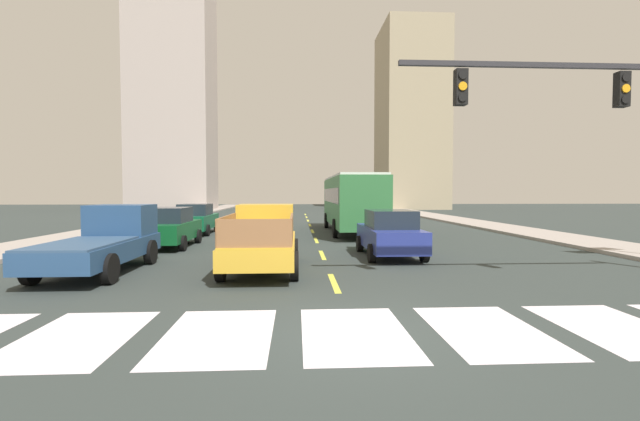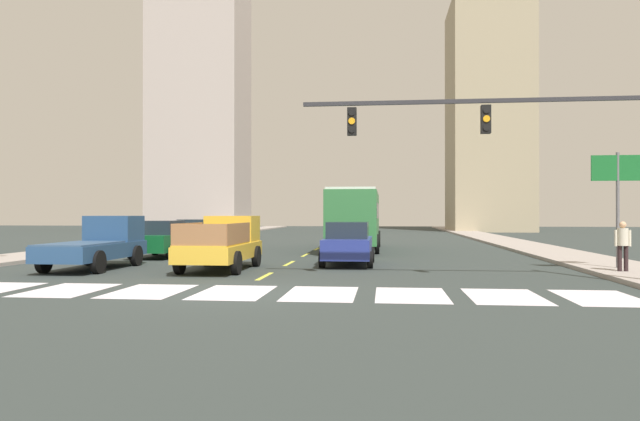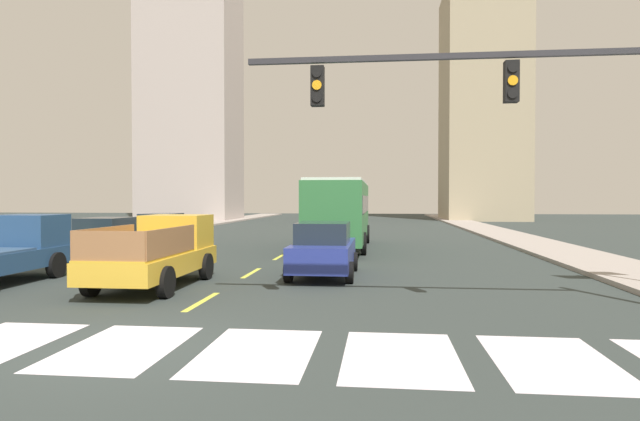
{
  "view_description": "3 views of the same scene",
  "coord_description": "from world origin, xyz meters",
  "px_view_note": "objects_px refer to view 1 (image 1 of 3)",
  "views": [
    {
      "loc": [
        -0.98,
        -7.11,
        2.36
      ],
      "look_at": [
        -0.05,
        9.73,
        1.66
      ],
      "focal_mm": 24.12,
      "sensor_mm": 36.0,
      "label": 1
    },
    {
      "loc": [
        3.9,
        -15.07,
        2.05
      ],
      "look_at": [
        1.54,
        6.52,
        2.16
      ],
      "focal_mm": 33.32,
      "sensor_mm": 36.0,
      "label": 2
    },
    {
      "loc": [
        4.24,
        -8.47,
        2.47
      ],
      "look_at": [
        1.33,
        17.53,
        1.89
      ],
      "focal_mm": 30.34,
      "sensor_mm": 36.0,
      "label": 3
    }
  ],
  "objects_px": {
    "pickup_dark": "(106,240)",
    "sedan_mid": "(196,219)",
    "city_bus": "(351,199)",
    "sedan_near_right": "(170,227)",
    "sedan_far": "(390,233)",
    "pickup_stakebed": "(263,238)"
  },
  "relations": [
    {
      "from": "pickup_dark",
      "to": "sedan_near_right",
      "type": "distance_m",
      "value": 5.54
    },
    {
      "from": "pickup_stakebed",
      "to": "sedan_near_right",
      "type": "distance_m",
      "value": 6.99
    },
    {
      "from": "city_bus",
      "to": "sedan_near_right",
      "type": "height_order",
      "value": "city_bus"
    },
    {
      "from": "pickup_dark",
      "to": "sedan_mid",
      "type": "height_order",
      "value": "pickup_dark"
    },
    {
      "from": "sedan_mid",
      "to": "sedan_far",
      "type": "xyz_separation_m",
      "value": [
        9.16,
        -9.19,
        0.0
      ]
    },
    {
      "from": "sedan_mid",
      "to": "sedan_far",
      "type": "relative_size",
      "value": 1.0
    },
    {
      "from": "pickup_dark",
      "to": "sedan_near_right",
      "type": "height_order",
      "value": "pickup_dark"
    },
    {
      "from": "sedan_far",
      "to": "sedan_near_right",
      "type": "xyz_separation_m",
      "value": [
        -8.91,
        3.25,
        0.0
      ]
    },
    {
      "from": "pickup_stakebed",
      "to": "city_bus",
      "type": "distance_m",
      "value": 12.55
    },
    {
      "from": "pickup_stakebed",
      "to": "sedan_near_right",
      "type": "relative_size",
      "value": 1.18
    },
    {
      "from": "city_bus",
      "to": "sedan_far",
      "type": "height_order",
      "value": "city_bus"
    },
    {
      "from": "pickup_dark",
      "to": "sedan_far",
      "type": "relative_size",
      "value": 1.18
    },
    {
      "from": "city_bus",
      "to": "sedan_near_right",
      "type": "distance_m",
      "value": 10.85
    },
    {
      "from": "pickup_dark",
      "to": "city_bus",
      "type": "distance_m",
      "value": 14.96
    },
    {
      "from": "pickup_stakebed",
      "to": "pickup_dark",
      "type": "relative_size",
      "value": 1.0
    },
    {
      "from": "city_bus",
      "to": "sedan_mid",
      "type": "bearing_deg",
      "value": -178.38
    },
    {
      "from": "pickup_stakebed",
      "to": "sedan_mid",
      "type": "distance_m",
      "value": 12.27
    },
    {
      "from": "pickup_dark",
      "to": "sedan_far",
      "type": "xyz_separation_m",
      "value": [
        9.22,
        2.28,
        -0.06
      ]
    },
    {
      "from": "sedan_far",
      "to": "sedan_near_right",
      "type": "bearing_deg",
      "value": 157.11
    },
    {
      "from": "pickup_dark",
      "to": "city_bus",
      "type": "xyz_separation_m",
      "value": [
        9.04,
        11.88,
        1.03
      ]
    },
    {
      "from": "pickup_dark",
      "to": "sedan_near_right",
      "type": "relative_size",
      "value": 1.18
    },
    {
      "from": "pickup_stakebed",
      "to": "sedan_near_right",
      "type": "xyz_separation_m",
      "value": [
        -4.44,
        5.4,
        -0.08
      ]
    }
  ]
}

